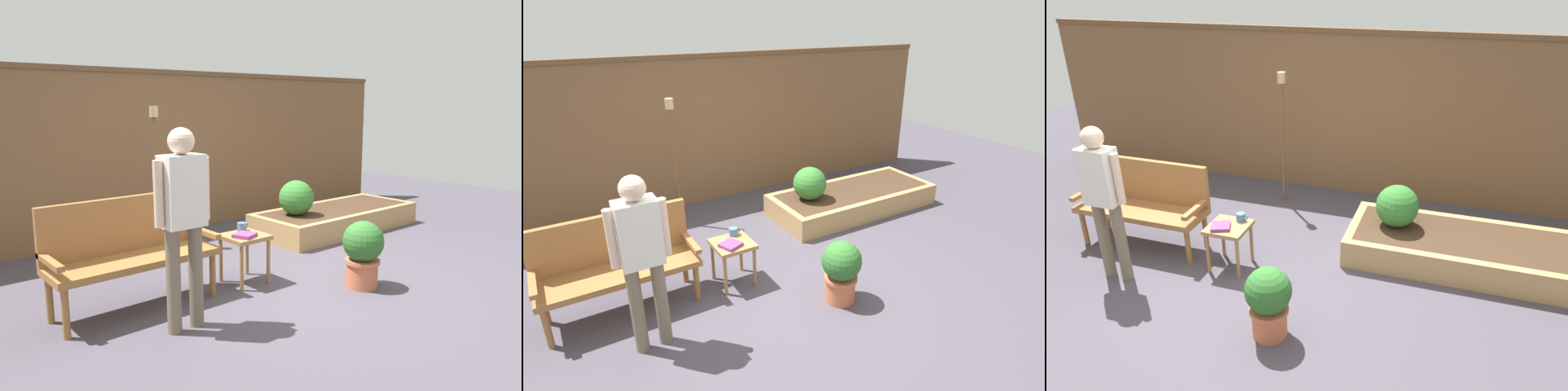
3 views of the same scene
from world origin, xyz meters
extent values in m
plane|color=#47424C|center=(0.00, 0.00, 0.00)|extent=(14.00, 14.00, 0.00)
cube|color=brown|center=(0.00, 2.60, 1.05)|extent=(8.40, 0.10, 2.10)
cube|color=brown|center=(0.00, 2.60, 2.13)|extent=(8.40, 0.14, 0.06)
cylinder|color=#936033|center=(-0.83, 0.60, 0.20)|extent=(0.06, 0.06, 0.40)
cylinder|color=#936033|center=(-0.83, 0.24, 0.20)|extent=(0.06, 0.06, 0.40)
cylinder|color=#936033|center=(-2.15, 0.60, 0.20)|extent=(0.06, 0.06, 0.40)
cylinder|color=#936033|center=(-2.15, 0.24, 0.20)|extent=(0.06, 0.06, 0.40)
cube|color=#936033|center=(-1.49, 0.42, 0.43)|extent=(1.44, 0.48, 0.06)
cube|color=#936033|center=(-1.49, 0.63, 0.70)|extent=(1.44, 0.06, 0.48)
cube|color=#936033|center=(-2.18, 0.42, 0.56)|extent=(0.06, 0.48, 0.04)
cube|color=#936033|center=(-0.80, 0.42, 0.56)|extent=(0.06, 0.48, 0.04)
cylinder|color=#9E7042|center=(-0.22, 0.50, 0.22)|extent=(0.04, 0.04, 0.44)
cylinder|color=#9E7042|center=(-0.22, 0.17, 0.22)|extent=(0.04, 0.04, 0.44)
cylinder|color=#9E7042|center=(-0.55, 0.50, 0.22)|extent=(0.04, 0.04, 0.44)
cylinder|color=#9E7042|center=(-0.55, 0.17, 0.22)|extent=(0.04, 0.04, 0.44)
cube|color=#9E7042|center=(-0.39, 0.33, 0.46)|extent=(0.40, 0.40, 0.04)
cylinder|color=teal|center=(-0.31, 0.46, 0.52)|extent=(0.09, 0.09, 0.08)
torus|color=teal|center=(-0.26, 0.46, 0.52)|extent=(0.06, 0.01, 0.06)
cube|color=#7F3875|center=(-0.43, 0.26, 0.50)|extent=(0.24, 0.24, 0.03)
cylinder|color=#C66642|center=(0.39, -0.50, 0.12)|extent=(0.29, 0.29, 0.24)
cylinder|color=#C66642|center=(0.39, -0.50, 0.26)|extent=(0.33, 0.33, 0.04)
sphere|color=#2D6628|center=(0.39, -0.50, 0.45)|extent=(0.39, 0.39, 0.39)
cube|color=#AD8451|center=(1.89, 0.70, 0.15)|extent=(2.40, 0.09, 0.30)
cube|color=#AD8451|center=(1.89, 1.61, 0.15)|extent=(2.40, 0.09, 0.30)
cube|color=#AD8451|center=(0.74, 1.16, 0.15)|extent=(0.09, 0.82, 0.30)
cube|color=#422D1E|center=(1.89, 1.16, 0.15)|extent=(2.22, 0.82, 0.30)
cylinder|color=brown|center=(1.17, 1.20, 0.33)|extent=(0.04, 0.04, 0.06)
sphere|color=#33752D|center=(1.17, 1.20, 0.53)|extent=(0.45, 0.45, 0.45)
cylinder|color=brown|center=(-0.42, 1.97, 0.79)|extent=(0.03, 0.03, 1.57)
cylinder|color=tan|center=(-0.42, 1.97, 1.64)|extent=(0.10, 0.10, 0.13)
cylinder|color=#70604C|center=(-1.28, -0.18, 0.41)|extent=(0.11, 0.11, 0.82)
cylinder|color=#70604C|center=(-1.48, -0.18, 0.41)|extent=(0.11, 0.11, 0.82)
cube|color=silver|center=(-1.38, -0.18, 1.09)|extent=(0.32, 0.20, 0.54)
cylinder|color=beige|center=(-1.18, -0.18, 1.09)|extent=(0.07, 0.07, 0.49)
cylinder|color=beige|center=(-1.58, -0.18, 1.09)|extent=(0.07, 0.07, 0.49)
sphere|color=beige|center=(-1.38, -0.18, 1.46)|extent=(0.20, 0.20, 0.20)
camera|label=1|loc=(-3.30, -3.35, 1.73)|focal=34.57mm
camera|label=2|loc=(-1.92, -3.25, 2.63)|focal=29.46mm
camera|label=3|loc=(1.65, -3.35, 2.76)|focal=32.42mm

